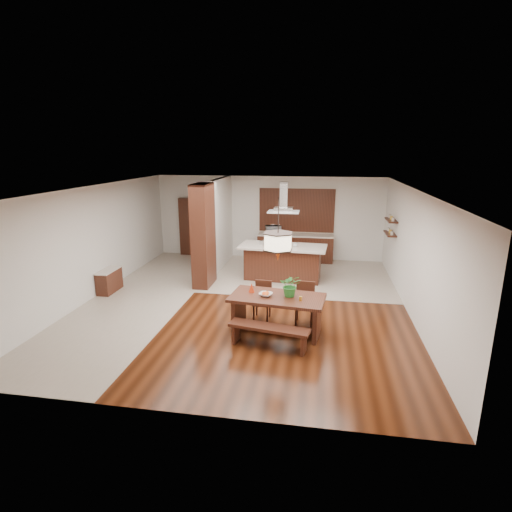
% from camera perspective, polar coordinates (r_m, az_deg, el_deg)
% --- Properties ---
extents(room_shell, '(9.00, 9.04, 2.92)m').
position_cam_1_polar(room_shell, '(9.72, -1.75, 4.70)').
color(room_shell, '#321509').
rests_on(room_shell, ground).
extents(tile_hallway, '(2.50, 9.00, 0.01)m').
position_cam_1_polar(tile_hallway, '(11.11, -15.79, -5.55)').
color(tile_hallway, '#B7A898').
rests_on(tile_hallway, ground).
extents(tile_kitchen, '(5.50, 4.00, 0.01)m').
position_cam_1_polar(tile_kitchen, '(12.49, 6.18, -2.77)').
color(tile_kitchen, '#B7A898').
rests_on(tile_kitchen, ground).
extents(soffit_band, '(8.00, 9.00, 0.02)m').
position_cam_1_polar(soffit_band, '(9.60, -1.79, 9.54)').
color(soffit_band, '#432410').
rests_on(soffit_band, room_shell).
extents(partition_pier, '(0.45, 1.00, 2.90)m').
position_cam_1_polar(partition_pier, '(11.31, -7.54, 2.90)').
color(partition_pier, black).
rests_on(partition_pier, ground).
extents(partition_stub, '(0.18, 2.40, 2.90)m').
position_cam_1_polar(partition_stub, '(13.30, -4.94, 4.78)').
color(partition_stub, silver).
rests_on(partition_stub, ground).
extents(hallway_console, '(0.37, 0.88, 0.63)m').
position_cam_1_polar(hallway_console, '(11.66, -20.23, -3.34)').
color(hallway_console, black).
rests_on(hallway_console, ground).
extents(hallway_doorway, '(1.10, 0.20, 2.10)m').
position_cam_1_polar(hallway_doorway, '(14.77, -8.77, 4.11)').
color(hallway_doorway, black).
rests_on(hallway_doorway, ground).
extents(rear_counter, '(2.60, 0.62, 0.95)m').
position_cam_1_polar(rear_counter, '(14.01, 5.62, 1.22)').
color(rear_counter, black).
rests_on(rear_counter, ground).
extents(kitchen_window, '(2.60, 0.08, 1.50)m').
position_cam_1_polar(kitchen_window, '(14.02, 5.83, 6.53)').
color(kitchen_window, '#9A672E').
rests_on(kitchen_window, room_shell).
extents(shelf_lower, '(0.26, 0.90, 0.04)m').
position_cam_1_polar(shelf_lower, '(12.39, 18.60, 3.05)').
color(shelf_lower, black).
rests_on(shelf_lower, room_shell).
extents(shelf_upper, '(0.26, 0.90, 0.04)m').
position_cam_1_polar(shelf_upper, '(12.31, 18.75, 4.87)').
color(shelf_upper, black).
rests_on(shelf_upper, room_shell).
extents(dining_table, '(2.06, 1.20, 0.82)m').
position_cam_1_polar(dining_table, '(8.49, 3.03, -7.13)').
color(dining_table, black).
rests_on(dining_table, ground).
extents(dining_bench, '(1.65, 0.65, 0.45)m').
position_cam_1_polar(dining_bench, '(8.02, 1.84, -11.46)').
color(dining_bench, black).
rests_on(dining_bench, ground).
extents(dining_chair_left, '(0.41, 0.41, 0.88)m').
position_cam_1_polar(dining_chair_left, '(9.20, 0.86, -6.40)').
color(dining_chair_left, black).
rests_on(dining_chair_left, ground).
extents(dining_chair_right, '(0.43, 0.43, 0.94)m').
position_cam_1_polar(dining_chair_right, '(9.01, 6.95, -6.80)').
color(dining_chair_right, black).
rests_on(dining_chair_right, ground).
extents(pendant_lantern, '(0.64, 0.64, 1.31)m').
position_cam_1_polar(pendant_lantern, '(8.02, 3.19, 3.81)').
color(pendant_lantern, '#F9E6BE').
rests_on(pendant_lantern, room_shell).
extents(foliage_plant, '(0.45, 0.39, 0.48)m').
position_cam_1_polar(foliage_plant, '(8.35, 4.97, -4.20)').
color(foliage_plant, '#267429').
rests_on(foliage_plant, dining_table).
extents(fruit_bowl, '(0.33, 0.33, 0.07)m').
position_cam_1_polar(fruit_bowl, '(8.41, 1.40, -5.52)').
color(fruit_bowl, beige).
rests_on(fruit_bowl, dining_table).
extents(napkin_cone, '(0.13, 0.13, 0.20)m').
position_cam_1_polar(napkin_cone, '(8.61, -0.63, -4.54)').
color(napkin_cone, '#B72A0D').
rests_on(napkin_cone, dining_table).
extents(gold_ornament, '(0.07, 0.07, 0.09)m').
position_cam_1_polar(gold_ornament, '(8.20, 6.38, -6.06)').
color(gold_ornament, gold).
rests_on(gold_ornament, dining_table).
extents(kitchen_island, '(2.61, 1.27, 1.05)m').
position_cam_1_polar(kitchen_island, '(11.95, 3.84, -0.85)').
color(kitchen_island, black).
rests_on(kitchen_island, ground).
extents(range_hood, '(0.90, 0.55, 0.87)m').
position_cam_1_polar(range_hood, '(11.58, 4.01, 8.36)').
color(range_hood, silver).
rests_on(range_hood, room_shell).
extents(island_cup, '(0.15, 0.15, 0.10)m').
position_cam_1_polar(island_cup, '(11.67, 5.61, 1.55)').
color(island_cup, silver).
rests_on(island_cup, kitchen_island).
extents(microwave, '(0.59, 0.50, 0.28)m').
position_cam_1_polar(microwave, '(13.96, 2.48, 3.80)').
color(microwave, '#B3B6BB').
rests_on(microwave, rear_counter).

